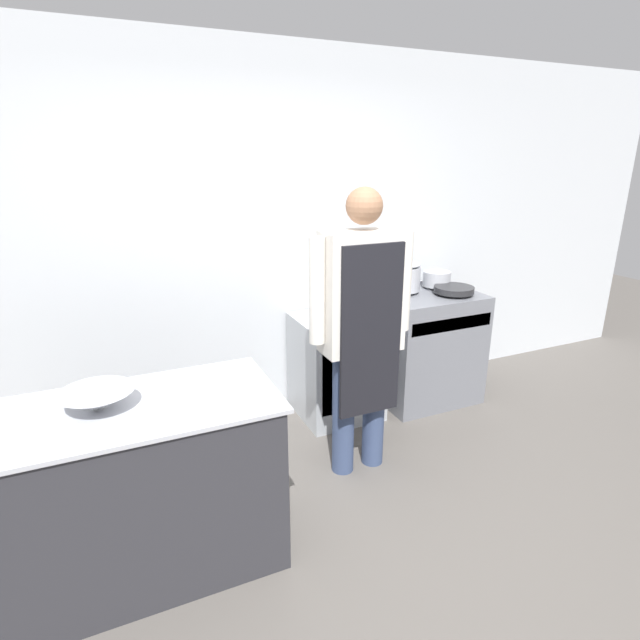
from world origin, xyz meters
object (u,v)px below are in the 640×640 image
(person_cook, at_px, (362,318))
(stock_pot, at_px, (402,275))
(sauce_pot, at_px, (437,279))
(stove, at_px, (425,346))
(fridge_unit, at_px, (336,366))
(mixing_bowl, at_px, (97,400))
(saute_pan, at_px, (454,289))

(person_cook, xyz_separation_m, stock_pot, (0.79, 0.78, 0.02))
(person_cook, bearing_deg, sauce_pot, 34.72)
(person_cook, bearing_deg, stove, 34.54)
(stock_pot, bearing_deg, sauce_pot, 0.00)
(fridge_unit, relative_size, person_cook, 0.44)
(mixing_bowl, distance_m, saute_pan, 2.73)
(mixing_bowl, bearing_deg, stove, 21.20)
(mixing_bowl, bearing_deg, person_cook, 10.70)
(fridge_unit, relative_size, sauce_pot, 3.46)
(stove, bearing_deg, sauce_pot, 35.82)
(person_cook, distance_m, stock_pot, 1.12)
(stove, distance_m, sauce_pot, 0.56)
(mixing_bowl, relative_size, stock_pot, 1.16)
(fridge_unit, relative_size, mixing_bowl, 2.41)
(fridge_unit, bearing_deg, mixing_bowl, -148.94)
(stock_pot, bearing_deg, stove, -32.69)
(saute_pan, bearing_deg, fridge_unit, 170.28)
(fridge_unit, distance_m, stock_pot, 0.89)
(mixing_bowl, xyz_separation_m, saute_pan, (2.60, 0.84, 0.02))
(person_cook, xyz_separation_m, saute_pan, (1.13, 0.56, -0.08))
(stock_pot, distance_m, saute_pan, 0.42)
(mixing_bowl, bearing_deg, fridge_unit, 31.06)
(stove, height_order, fridge_unit, stove)
(stove, relative_size, mixing_bowl, 2.83)
(saute_pan, bearing_deg, sauce_pot, 90.00)
(mixing_bowl, distance_m, stock_pot, 2.50)
(stove, bearing_deg, mixing_bowl, -158.80)
(stove, relative_size, stock_pot, 3.28)
(person_cook, height_order, mixing_bowl, person_cook)
(fridge_unit, distance_m, saute_pan, 1.10)
(stock_pot, height_order, sauce_pot, stock_pot)
(saute_pan, relative_size, sauce_pot, 1.38)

